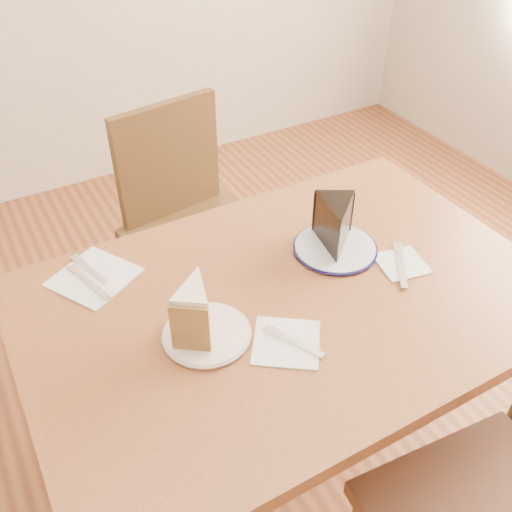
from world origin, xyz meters
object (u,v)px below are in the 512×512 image
(table, at_px, (288,325))
(chair_far, at_px, (195,228))
(plate_navy, at_px, (335,248))
(carrot_cake, at_px, (196,308))
(chocolate_cake, at_px, (336,228))
(plate_cream, at_px, (207,334))

(table, bearing_deg, chair_far, 85.82)
(chair_far, bearing_deg, plate_navy, 94.70)
(carrot_cake, bearing_deg, chocolate_cake, 47.52)
(chair_far, height_order, plate_cream, chair_far)
(table, height_order, chocolate_cake, chocolate_cake)
(chair_far, relative_size, plate_navy, 4.45)
(chair_far, distance_m, chocolate_cake, 0.67)
(plate_cream, bearing_deg, carrot_cake, 116.85)
(table, height_order, plate_cream, plate_cream)
(table, relative_size, chair_far, 1.34)
(table, xyz_separation_m, chair_far, (0.05, 0.66, -0.15))
(carrot_cake, bearing_deg, table, 35.97)
(plate_cream, height_order, plate_navy, same)
(plate_cream, xyz_separation_m, chocolate_cake, (0.40, 0.11, 0.06))
(chair_far, height_order, chocolate_cake, chair_far)
(plate_navy, bearing_deg, chair_far, 103.38)
(carrot_cake, xyz_separation_m, chocolate_cake, (0.42, 0.09, -0.00))
(chair_far, relative_size, chocolate_cake, 6.52)
(carrot_cake, height_order, chocolate_cake, carrot_cake)
(plate_navy, height_order, chocolate_cake, chocolate_cake)
(chair_far, bearing_deg, carrot_cake, 58.43)
(table, relative_size, plate_navy, 5.95)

